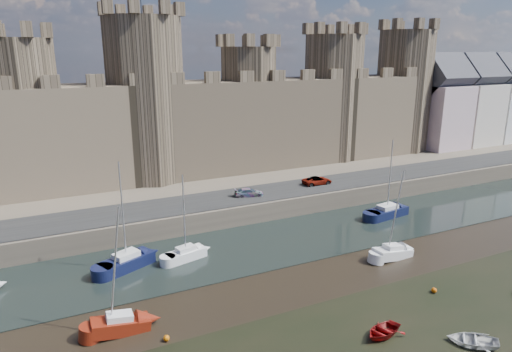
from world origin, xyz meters
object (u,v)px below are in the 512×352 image
at_px(car_2, 249,192).
at_px(car_3, 317,181).
at_px(sailboat_1, 127,261).
at_px(sailboat_3, 387,211).
at_px(sailboat_2, 186,253).
at_px(sailboat_4, 120,324).
at_px(sailboat_5, 392,252).

xyz_separation_m(car_2, car_3, (11.06, 0.73, 0.05)).
bearing_deg(car_2, sailboat_1, 131.79).
bearing_deg(sailboat_3, sailboat_2, 174.25).
distance_m(sailboat_3, sailboat_4, 37.32).
distance_m(car_2, sailboat_3, 18.19).
height_order(car_3, sailboat_2, sailboat_2).
xyz_separation_m(car_2, sailboat_2, (-11.57, -9.49, -2.29)).
bearing_deg(car_2, sailboat_5, -141.48).
distance_m(sailboat_1, sailboat_4, 10.80).
distance_m(sailboat_1, sailboat_2, 5.92).
distance_m(sailboat_1, sailboat_3, 33.31).
bearing_deg(sailboat_3, sailboat_1, 172.92).
bearing_deg(sailboat_2, sailboat_4, -143.77).
bearing_deg(sailboat_5, sailboat_4, 179.38).
xyz_separation_m(car_2, sailboat_4, (-19.88, -19.41, -2.30)).
xyz_separation_m(car_3, sailboat_2, (-22.63, -10.22, -2.34)).
bearing_deg(car_3, sailboat_4, 124.22).
bearing_deg(sailboat_5, car_2, 110.97).
bearing_deg(sailboat_1, sailboat_4, -127.16).
xyz_separation_m(car_3, sailboat_1, (-28.51, -9.62, -2.25)).
xyz_separation_m(sailboat_1, sailboat_3, (33.31, 0.25, -0.06)).
bearing_deg(sailboat_4, car_3, 33.74).
relative_size(sailboat_1, sailboat_5, 1.15).
relative_size(car_3, sailboat_4, 0.42).
relative_size(car_2, sailboat_2, 0.42).
height_order(sailboat_3, sailboat_5, sailboat_3).
xyz_separation_m(car_3, sailboat_5, (-2.99, -19.11, -2.40)).
height_order(sailboat_2, sailboat_3, sailboat_3).
height_order(car_2, sailboat_5, sailboat_5).
bearing_deg(car_3, sailboat_5, 172.27).
relative_size(sailboat_3, sailboat_5, 1.07).
relative_size(car_3, sailboat_2, 0.47).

